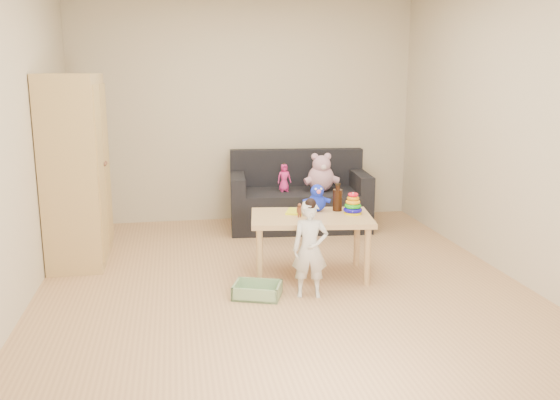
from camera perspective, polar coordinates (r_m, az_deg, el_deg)
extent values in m
plane|color=tan|center=(5.13, -0.05, -7.72)|extent=(4.50, 4.50, 0.00)
plane|color=#C1B39C|center=(7.06, -3.32, 8.57)|extent=(4.00, 0.00, 4.00)
plane|color=#C1B39C|center=(2.68, 8.49, 2.33)|extent=(4.00, 0.00, 4.00)
plane|color=#C1B39C|center=(4.91, -23.85, 5.91)|extent=(0.00, 4.50, 4.50)
plane|color=#C1B39C|center=(5.56, 20.84, 6.78)|extent=(0.00, 4.50, 4.50)
cube|color=tan|center=(5.79, -19.04, 2.79)|extent=(0.48, 0.97, 1.74)
cube|color=black|center=(6.76, 1.87, -0.87)|extent=(1.61, 0.91, 0.44)
cube|color=tan|center=(5.18, 2.98, -4.41)|extent=(1.11, 0.78, 0.54)
imported|color=silver|center=(4.67, 2.91, -4.88)|extent=(0.31, 0.23, 0.76)
imported|color=#E22A85|center=(6.62, 0.40, 2.12)|extent=(0.16, 0.12, 0.30)
cylinder|color=yellow|center=(5.20, 7.01, -1.23)|extent=(0.15, 0.15, 0.02)
cylinder|color=silver|center=(5.18, 7.03, -0.27)|extent=(0.02, 0.02, 0.18)
torus|color=#120AAA|center=(5.19, 7.01, -0.94)|extent=(0.16, 0.16, 0.04)
torus|color=green|center=(5.18, 7.02, -0.56)|extent=(0.15, 0.15, 0.04)
torus|color=#FFA10D|center=(5.18, 7.03, -0.18)|extent=(0.13, 0.13, 0.03)
torus|color=orange|center=(5.17, 7.04, 0.17)|extent=(0.11, 0.11, 0.03)
torus|color=red|center=(5.16, 7.05, 0.51)|extent=(0.09, 0.09, 0.03)
cylinder|color=black|center=(5.28, 5.56, -0.02)|extent=(0.08, 0.08, 0.19)
cylinder|color=black|center=(5.26, 5.58, 1.17)|extent=(0.04, 0.04, 0.05)
cylinder|color=black|center=(5.25, 5.59, 1.51)|extent=(0.05, 0.05, 0.02)
cube|color=yellow|center=(5.21, 1.92, -1.13)|extent=(0.29, 0.29, 0.02)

